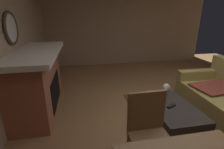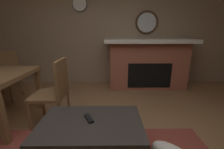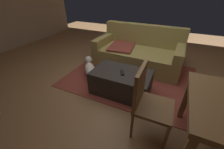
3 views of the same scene
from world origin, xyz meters
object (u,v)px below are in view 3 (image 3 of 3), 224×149
object	(u,v)px
small_dog	(90,68)
dining_chair_west	(147,99)
couch	(138,52)
tv_remote	(122,73)
ottoman_coffee_table	(121,82)

from	to	relation	value
small_dog	dining_chair_west	bearing A→B (deg)	-32.01
dining_chair_west	small_dog	distance (m)	1.69
couch	tv_remote	bearing A→B (deg)	-86.86
couch	ottoman_coffee_table	distance (m)	1.21
dining_chair_west	small_dog	bearing A→B (deg)	147.99
tv_remote	dining_chair_west	world-z (taller)	dining_chair_west
tv_remote	dining_chair_west	size ratio (longest dim) A/B	0.17
couch	dining_chair_west	xyz separation A→B (m)	(0.62, -1.83, 0.21)
couch	dining_chair_west	bearing A→B (deg)	-71.41
couch	small_dog	size ratio (longest dim) A/B	3.52
dining_chair_west	couch	bearing A→B (deg)	108.59
small_dog	ottoman_coffee_table	bearing A→B (deg)	-16.51
couch	dining_chair_west	distance (m)	1.94
ottoman_coffee_table	small_dog	distance (m)	0.86
tv_remote	small_dog	distance (m)	0.93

